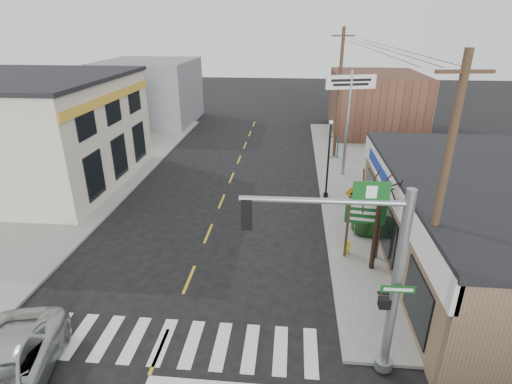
# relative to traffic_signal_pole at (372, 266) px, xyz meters

# --- Properties ---
(ground) EXTENTS (140.00, 140.00, 0.00)m
(ground) POSITION_rel_traffic_signal_pole_xyz_m (-6.46, 0.13, -3.82)
(ground) COLOR black
(ground) RESTS_ON ground
(sidewalk_right) EXTENTS (6.00, 38.00, 0.13)m
(sidewalk_right) POSITION_rel_traffic_signal_pole_xyz_m (2.54, 13.13, -3.75)
(sidewalk_right) COLOR gray
(sidewalk_right) RESTS_ON ground
(sidewalk_left) EXTENTS (6.00, 38.00, 0.13)m
(sidewalk_left) POSITION_rel_traffic_signal_pole_xyz_m (-15.46, 13.13, -3.75)
(sidewalk_left) COLOR gray
(sidewalk_left) RESTS_ON ground
(center_line) EXTENTS (0.12, 56.00, 0.01)m
(center_line) POSITION_rel_traffic_signal_pole_xyz_m (-6.46, 8.13, -3.81)
(center_line) COLOR gold
(center_line) RESTS_ON ground
(crosswalk) EXTENTS (11.00, 2.20, 0.01)m
(crosswalk) POSITION_rel_traffic_signal_pole_xyz_m (-6.46, 0.53, -3.81)
(crosswalk) COLOR silver
(crosswalk) RESTS_ON ground
(left_building) EXTENTS (12.00, 12.00, 6.80)m
(left_building) POSITION_rel_traffic_signal_pole_xyz_m (-19.46, 14.13, -0.42)
(left_building) COLOR beige
(left_building) RESTS_ON ground
(bldg_distant_right) EXTENTS (8.00, 10.00, 5.60)m
(bldg_distant_right) POSITION_rel_traffic_signal_pole_xyz_m (5.54, 30.13, -1.02)
(bldg_distant_right) COLOR brown
(bldg_distant_right) RESTS_ON ground
(bldg_distant_left) EXTENTS (9.00, 10.00, 6.40)m
(bldg_distant_left) POSITION_rel_traffic_signal_pole_xyz_m (-17.46, 32.13, -0.62)
(bldg_distant_left) COLOR slate
(bldg_distant_left) RESTS_ON ground
(traffic_signal_pole) EXTENTS (4.89, 0.38, 6.19)m
(traffic_signal_pole) POSITION_rel_traffic_signal_pole_xyz_m (0.00, 0.00, 0.00)
(traffic_signal_pole) COLOR gray
(traffic_signal_pole) RESTS_ON sidewalk_right
(guide_sign) EXTENTS (1.73, 0.14, 3.03)m
(guide_sign) POSITION_rel_traffic_signal_pole_xyz_m (0.96, 6.36, -1.74)
(guide_sign) COLOR #473221
(guide_sign) RESTS_ON sidewalk_right
(fire_hydrant) EXTENTS (0.22, 0.22, 0.71)m
(fire_hydrant) POSITION_rel_traffic_signal_pole_xyz_m (0.37, 6.63, -3.30)
(fire_hydrant) COLOR yellow
(fire_hydrant) RESTS_ON sidewalk_right
(ped_crossing_sign) EXTENTS (1.00, 0.07, 2.57)m
(ped_crossing_sign) POSITION_rel_traffic_signal_pole_xyz_m (0.87, 8.98, -1.92)
(ped_crossing_sign) COLOR gray
(ped_crossing_sign) RESTS_ON sidewalk_right
(lamp_post) EXTENTS (0.62, 0.49, 4.77)m
(lamp_post) POSITION_rel_traffic_signal_pole_xyz_m (-0.10, 13.09, -0.92)
(lamp_post) COLOR black
(lamp_post) RESTS_ON sidewalk_right
(dance_center_sign) EXTENTS (3.34, 0.21, 7.10)m
(dance_center_sign) POSITION_rel_traffic_signal_pole_xyz_m (1.30, 17.19, 1.63)
(dance_center_sign) COLOR gray
(dance_center_sign) RESTS_ON sidewalk_right
(bare_tree) EXTENTS (2.57, 2.57, 5.14)m
(bare_tree) POSITION_rel_traffic_signal_pole_xyz_m (1.31, 5.53, 0.35)
(bare_tree) COLOR black
(bare_tree) RESTS_ON sidewalk_right
(shrub_front) EXTENTS (1.35, 1.35, 1.01)m
(shrub_front) POSITION_rel_traffic_signal_pole_xyz_m (4.42, 4.54, -3.18)
(shrub_front) COLOR #223B19
(shrub_front) RESTS_ON sidewalk_right
(shrub_back) EXTENTS (1.12, 1.12, 0.84)m
(shrub_back) POSITION_rel_traffic_signal_pole_xyz_m (1.38, 8.62, -3.27)
(shrub_back) COLOR black
(shrub_back) RESTS_ON sidewalk_right
(utility_pole_near) EXTENTS (1.62, 0.24, 9.29)m
(utility_pole_near) POSITION_rel_traffic_signal_pole_xyz_m (2.20, 1.90, 1.08)
(utility_pole_near) COLOR #4B3123
(utility_pole_near) RESTS_ON sidewalk_right
(utility_pole_far) EXTENTS (1.67, 0.25, 9.62)m
(utility_pole_far) POSITION_rel_traffic_signal_pole_xyz_m (1.04, 21.36, 1.25)
(utility_pole_far) COLOR #402D1C
(utility_pole_far) RESTS_ON sidewalk_right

